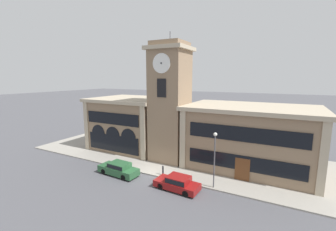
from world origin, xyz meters
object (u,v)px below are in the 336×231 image
at_px(parked_car_near, 119,168).
at_px(parked_car_mid, 177,183).
at_px(bollard, 163,170).
at_px(street_lamp, 215,152).

distance_m(parked_car_near, parked_car_mid, 7.31).
xyz_separation_m(parked_car_near, bollard, (4.57, 2.01, -0.09)).
bearing_deg(parked_car_mid, parked_car_near, 3.11).
bearing_deg(parked_car_near, street_lamp, -166.96).
height_order(parked_car_near, bollard, parked_car_near).
xyz_separation_m(parked_car_near, parked_car_mid, (7.31, -0.00, -0.03)).
xyz_separation_m(street_lamp, bollard, (-5.81, 0.20, -3.15)).
relative_size(street_lamp, bollard, 5.24).
distance_m(parked_car_mid, street_lamp, 4.72).
relative_size(parked_car_mid, bollard, 4.26).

